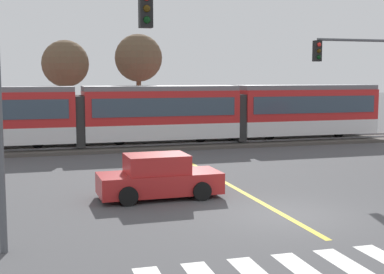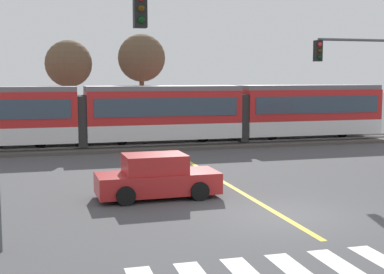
# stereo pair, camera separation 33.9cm
# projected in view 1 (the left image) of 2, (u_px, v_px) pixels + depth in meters

# --- Properties ---
(ground_plane) EXTENTS (200.00, 200.00, 0.00)m
(ground_plane) POSITION_uv_depth(u_px,v_px,m) (284.00, 215.00, 16.16)
(ground_plane) COLOR #474749
(track_bed) EXTENTS (120.00, 4.00, 0.18)m
(track_bed) POSITION_uv_depth(u_px,v_px,m) (161.00, 145.00, 31.72)
(track_bed) COLOR #4C4742
(track_bed) RESTS_ON ground
(rail_near) EXTENTS (120.00, 0.08, 0.10)m
(rail_near) POSITION_uv_depth(u_px,v_px,m) (164.00, 144.00, 31.02)
(rail_near) COLOR #939399
(rail_near) RESTS_ON track_bed
(rail_far) EXTENTS (120.00, 0.08, 0.10)m
(rail_far) POSITION_uv_depth(u_px,v_px,m) (158.00, 141.00, 32.39)
(rail_far) COLOR #939399
(rail_far) RESTS_ON track_bed
(light_rail_tram) EXTENTS (28.00, 2.64, 3.43)m
(light_rail_tram) POSITION_uv_depth(u_px,v_px,m) (161.00, 112.00, 31.48)
(light_rail_tram) COLOR silver
(light_rail_tram) RESTS_ON track_bed
(crosswalk_stripe_4) EXTENTS (0.58, 2.80, 0.01)m
(crosswalk_stripe_4) POSITION_uv_depth(u_px,v_px,m) (355.00, 270.00, 11.62)
(crosswalk_stripe_4) COLOR silver
(crosswalk_stripe_4) RESTS_ON ground
(lane_centre_line) EXTENTS (0.20, 16.94, 0.01)m
(lane_centre_line) POSITION_uv_depth(u_px,v_px,m) (220.00, 179.00, 21.75)
(lane_centre_line) COLOR gold
(lane_centre_line) RESTS_ON ground
(sedan_crossing) EXTENTS (4.23, 1.98, 1.52)m
(sedan_crossing) POSITION_uv_depth(u_px,v_px,m) (159.00, 178.00, 18.43)
(sedan_crossing) COLOR #B22323
(sedan_crossing) RESTS_ON ground
(traffic_light_near_left) EXTENTS (3.75, 0.38, 6.70)m
(traffic_light_near_left) POSITION_uv_depth(u_px,v_px,m) (50.00, 66.00, 12.58)
(traffic_light_near_left) COLOR #515459
(traffic_light_near_left) RESTS_ON ground
(traffic_light_mid_right) EXTENTS (4.25, 0.38, 6.29)m
(traffic_light_mid_right) POSITION_uv_depth(u_px,v_px,m) (368.00, 77.00, 24.04)
(traffic_light_mid_right) COLOR #515459
(traffic_light_mid_right) RESTS_ON ground
(bare_tree_west) EXTENTS (3.02, 3.02, 6.48)m
(bare_tree_west) POSITION_uv_depth(u_px,v_px,m) (65.00, 64.00, 34.35)
(bare_tree_west) COLOR brown
(bare_tree_west) RESTS_ON ground
(bare_tree_east) EXTENTS (3.16, 3.16, 6.96)m
(bare_tree_east) POSITION_uv_depth(u_px,v_px,m) (138.00, 59.00, 35.51)
(bare_tree_east) COLOR brown
(bare_tree_east) RESTS_ON ground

